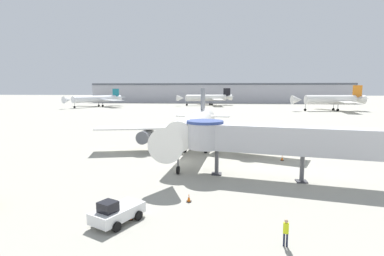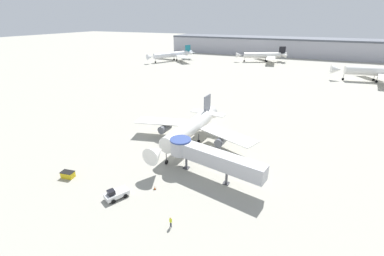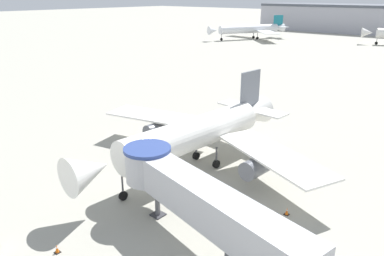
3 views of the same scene
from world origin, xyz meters
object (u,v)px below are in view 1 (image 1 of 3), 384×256
main_airplane (193,127)px  background_jet_black_tail (207,98)px  background_jet_teal_tail (97,99)px  background_jet_orange_tail (332,100)px  jet_bridge (262,138)px  traffic_cone_apron_front (130,216)px  traffic_cone_starboard_wing (282,158)px  ground_crew_marshaller (286,231)px  pushback_tug_white (117,212)px  traffic_cone_near_nose (189,198)px

main_airplane → background_jet_black_tail: 131.09m
background_jet_teal_tail → background_jet_orange_tail: 114.29m
jet_bridge → traffic_cone_apron_front: 16.21m
background_jet_black_tail → traffic_cone_starboard_wing: bearing=-16.7°
background_jet_teal_tail → main_airplane: bearing=-34.1°
ground_crew_marshaller → background_jet_orange_tail: size_ratio=0.05×
pushback_tug_white → traffic_cone_near_nose: 6.51m
background_jet_black_tail → background_jet_orange_tail: background_jet_orange_tail is taller
background_jet_black_tail → pushback_tug_white: bearing=-23.4°
jet_bridge → background_jet_black_tail: 142.13m
pushback_tug_white → background_jet_black_tail: size_ratio=0.13×
ground_crew_marshaller → main_airplane: bearing=122.4°
pushback_tug_white → traffic_cone_starboard_wing: pushback_tug_white is taller
jet_bridge → traffic_cone_near_nose: bearing=-120.9°
ground_crew_marshaller → background_jet_teal_tail: 152.15m
traffic_cone_apron_front → background_jet_black_tail: background_jet_black_tail is taller
traffic_cone_starboard_wing → background_jet_black_tail: 134.20m
jet_bridge → background_jet_black_tail: size_ratio=0.58×
main_airplane → traffic_cone_apron_front: main_airplane is taller
main_airplane → traffic_cone_apron_front: (-2.42, -21.95, -3.77)m
traffic_cone_starboard_wing → background_jet_teal_tail: size_ratio=0.02×
traffic_cone_starboard_wing → traffic_cone_apron_front: bearing=-126.2°
traffic_cone_near_nose → background_jet_teal_tail: bearing=116.5°
traffic_cone_near_nose → jet_bridge: bearing=47.3°
traffic_cone_apron_front → background_jet_black_tail: 153.02m
ground_crew_marshaller → background_jet_orange_tail: bearing=84.2°
main_airplane → traffic_cone_apron_front: 22.40m
main_airplane → ground_crew_marshaller: size_ratio=18.07×
jet_bridge → background_jet_orange_tail: (42.12, 103.03, 0.48)m
jet_bridge → ground_crew_marshaller: 14.47m
jet_bridge → background_jet_black_tail: (-13.39, 141.50, -0.01)m
background_jet_teal_tail → background_jet_orange_tail: background_jet_orange_tail is taller
traffic_cone_starboard_wing → background_jet_orange_tail: 102.12m
traffic_cone_near_nose → background_jet_black_tail: (-6.48, 149.00, 4.00)m
traffic_cone_starboard_wing → background_jet_black_tail: bearing=97.4°
background_jet_teal_tail → traffic_cone_apron_front: bearing=-39.2°
pushback_tug_white → traffic_cone_starboard_wing: size_ratio=6.08×
main_airplane → background_jet_black_tail: background_jet_black_tail is taller
main_airplane → background_jet_teal_tail: size_ratio=0.90×
pushback_tug_white → background_jet_black_tail: 153.58m
ground_crew_marshaller → background_jet_black_tail: size_ratio=0.05×
main_airplane → pushback_tug_white: (-3.23, -22.53, -3.28)m
ground_crew_marshaller → background_jet_orange_tail: background_jet_orange_tail is taller
traffic_cone_apron_front → traffic_cone_starboard_wing: (14.57, 19.91, 0.04)m
ground_crew_marshaller → traffic_cone_apron_front: bearing=-179.9°
background_jet_orange_tail → background_jet_teal_tail: bearing=-107.9°
jet_bridge → traffic_cone_near_nose: size_ratio=27.34×
background_jet_black_tail → traffic_cone_near_nose: bearing=-21.6°
traffic_cone_near_nose → traffic_cone_apron_front: bearing=-134.3°
jet_bridge → background_jet_black_tail: background_jet_black_tail is taller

